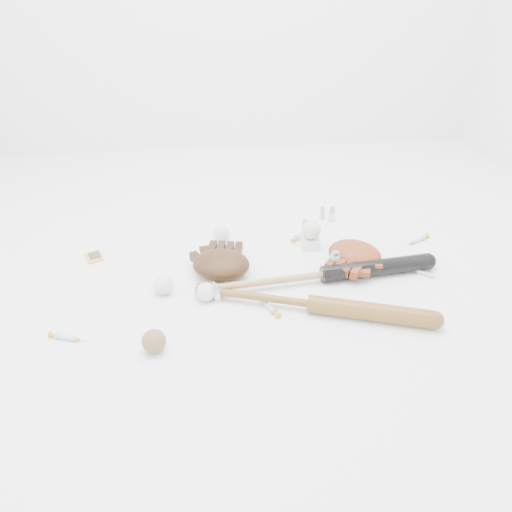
{
  "coord_description": "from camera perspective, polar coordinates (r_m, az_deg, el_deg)",
  "views": [
    {
      "loc": [
        -0.2,
        -1.63,
        1.11
      ],
      "look_at": [
        -0.03,
        0.05,
        0.06
      ],
      "focal_mm": 35.0,
      "sensor_mm": 36.0,
      "label": 1
    }
  ],
  "objects": [
    {
      "name": "glove_dark",
      "position": [
        1.96,
        -4.01,
        -0.94
      ],
      "size": [
        0.31,
        0.31,
        0.1
      ],
      "primitive_type": null,
      "rotation": [
        0.0,
        0.0,
        -0.19
      ],
      "color": "#321E0E",
      "rests_on": "ground"
    },
    {
      "name": "syringe_4",
      "position": [
        2.31,
        17.99,
        1.74
      ],
      "size": [
        0.15,
        0.09,
        0.02
      ],
      "primitive_type": null,
      "rotation": [
        0.0,
        0.0,
        3.62
      ],
      "color": "#ADBCC6",
      "rests_on": "ground"
    },
    {
      "name": "syringe_3",
      "position": [
        2.09,
        18.8,
        -1.94
      ],
      "size": [
        0.12,
        0.1,
        0.02
      ],
      "primitive_type": null,
      "rotation": [
        0.0,
        0.0,
        -0.69
      ],
      "color": "#ADBCC6",
      "rests_on": "ground"
    },
    {
      "name": "bat_wood",
      "position": [
        1.79,
        6.27,
        -5.45
      ],
      "size": [
        0.87,
        0.34,
        0.07
      ],
      "primitive_type": null,
      "rotation": [
        0.0,
        0.0,
        -0.32
      ],
      "color": "brown",
      "rests_on": "ground"
    },
    {
      "name": "baseball_on_pedestal",
      "position": [
        2.14,
        6.33,
        3.0
      ],
      "size": [
        0.08,
        0.08,
        0.08
      ],
      "primitive_type": "sphere",
      "color": "silver",
      "rests_on": "pedestal"
    },
    {
      "name": "glove_tan",
      "position": [
        2.07,
        11.22,
        0.23
      ],
      "size": [
        0.36,
        0.36,
        0.09
      ],
      "primitive_type": null,
      "rotation": [
        0.0,
        0.0,
        2.5
      ],
      "color": "maroon",
      "rests_on": "ground"
    },
    {
      "name": "bat_dark",
      "position": [
        1.94,
        7.84,
        -2.08
      ],
      "size": [
        0.93,
        0.17,
        0.07
      ],
      "primitive_type": null,
      "rotation": [
        0.0,
        0.0,
        0.11
      ],
      "color": "black",
      "rests_on": "ground"
    },
    {
      "name": "baseball_aged",
      "position": [
        1.65,
        -11.6,
        -9.51
      ],
      "size": [
        0.08,
        0.08,
        0.08
      ],
      "primitive_type": "sphere",
      "color": "brown",
      "rests_on": "ground"
    },
    {
      "name": "baseball_left",
      "position": [
        1.89,
        -10.58,
        -3.27
      ],
      "size": [
        0.07,
        0.07,
        0.07
      ],
      "primitive_type": "sphere",
      "color": "silver",
      "rests_on": "ground"
    },
    {
      "name": "vial_0",
      "position": [
        2.4,
        7.57,
        4.88
      ],
      "size": [
        0.02,
        0.02,
        0.06
      ],
      "primitive_type": "cylinder",
      "color": "#AAB4BA",
      "rests_on": "ground"
    },
    {
      "name": "baseball_mid",
      "position": [
        1.84,
        -5.76,
        -4.1
      ],
      "size": [
        0.07,
        0.07,
        0.07
      ],
      "primitive_type": "sphere",
      "color": "silver",
      "rests_on": "ground"
    },
    {
      "name": "pedestal",
      "position": [
        2.17,
        6.23,
        1.55
      ],
      "size": [
        0.09,
        0.09,
        0.04
      ],
      "primitive_type": "cube",
      "rotation": [
        0.0,
        0.0,
        -0.11
      ],
      "color": "white",
      "rests_on": "ground"
    },
    {
      "name": "syringe_2",
      "position": [
        2.25,
        5.13,
        2.44
      ],
      "size": [
        0.13,
        0.14,
        0.02
      ],
      "primitive_type": null,
      "rotation": [
        0.0,
        0.0,
        0.87
      ],
      "color": "#ADBCC6",
      "rests_on": "ground"
    },
    {
      "name": "vial_2",
      "position": [
        2.25,
        5.62,
        3.24
      ],
      "size": [
        0.03,
        0.03,
        0.08
      ],
      "primitive_type": "cylinder",
      "color": "#AAB4BA",
      "rests_on": "ground"
    },
    {
      "name": "syringe_0",
      "position": [
        1.79,
        -20.82,
        -8.72
      ],
      "size": [
        0.15,
        0.08,
        0.02
      ],
      "primitive_type": null,
      "rotation": [
        0.0,
        0.0,
        -0.35
      ],
      "color": "#ADBCC6",
      "rests_on": "ground"
    },
    {
      "name": "baseball_upper",
      "position": [
        2.21,
        -3.94,
        2.71
      ],
      "size": [
        0.07,
        0.07,
        0.07
      ],
      "primitive_type": "sphere",
      "color": "silver",
      "rests_on": "ground"
    },
    {
      "name": "vial_3",
      "position": [
        2.0,
        8.99,
        -0.65
      ],
      "size": [
        0.04,
        0.04,
        0.09
      ],
      "primitive_type": "cylinder",
      "color": "#AAB4BA",
      "rests_on": "ground"
    },
    {
      "name": "syringe_1",
      "position": [
        1.8,
        1.42,
        -5.75
      ],
      "size": [
        0.09,
        0.16,
        0.02
      ],
      "primitive_type": null,
      "rotation": [
        0.0,
        0.0,
        2.01
      ],
      "color": "#ADBCC6",
      "rests_on": "ground"
    },
    {
      "name": "trading_card",
      "position": [
        2.2,
        -18.03,
        -0.12
      ],
      "size": [
        0.09,
        0.11,
        0.01
      ],
      "primitive_type": "cube",
      "rotation": [
        0.0,
        0.0,
        0.37
      ],
      "color": "gold",
      "rests_on": "ground"
    },
    {
      "name": "vial_1",
      "position": [
        2.39,
        8.67,
        4.78
      ],
      "size": [
        0.03,
        0.03,
        0.07
      ],
      "primitive_type": "cylinder",
      "color": "#AAB4BA",
      "rests_on": "ground"
    },
    {
      "name": "vial_4",
      "position": [
        1.83,
        -4.45,
        -4.24
      ],
      "size": [
        0.03,
        0.03,
        0.07
      ],
      "primitive_type": "cylinder",
      "color": "#AAB4BA",
      "rests_on": "ground"
    }
  ]
}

